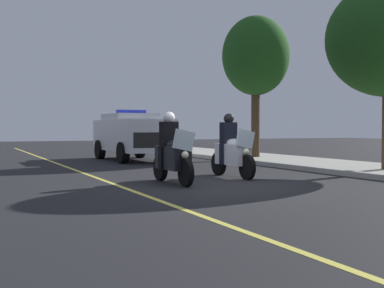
% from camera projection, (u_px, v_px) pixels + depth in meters
% --- Properties ---
extents(ground_plane, '(80.00, 80.00, 0.00)m').
position_uv_depth(ground_plane, '(224.00, 185.00, 11.80)').
color(ground_plane, black).
extents(curb_strip, '(48.00, 0.24, 0.15)m').
position_uv_depth(curb_strip, '(359.00, 175.00, 13.53)').
color(curb_strip, '#9E9B93').
rests_on(curb_strip, ground).
extents(lane_stripe_center, '(48.00, 0.12, 0.01)m').
position_uv_depth(lane_stripe_center, '(130.00, 190.00, 10.82)').
color(lane_stripe_center, '#E0D14C').
rests_on(lane_stripe_center, ground).
extents(police_motorcycle_lead_left, '(2.14, 0.57, 1.72)m').
position_uv_depth(police_motorcycle_lead_left, '(172.00, 154.00, 12.05)').
color(police_motorcycle_lead_left, black).
rests_on(police_motorcycle_lead_left, ground).
extents(police_motorcycle_lead_right, '(2.14, 0.57, 1.72)m').
position_uv_depth(police_motorcycle_lead_right, '(232.00, 151.00, 13.53)').
color(police_motorcycle_lead_right, black).
rests_on(police_motorcycle_lead_right, ground).
extents(police_suv, '(4.94, 2.15, 2.05)m').
position_uv_depth(police_suv, '(132.00, 134.00, 20.47)').
color(police_suv, silver).
rests_on(police_suv, ground).
extents(tree_far_back, '(2.83, 2.83, 5.91)m').
position_uv_depth(tree_far_back, '(256.00, 57.00, 21.14)').
color(tree_far_back, '#42301E').
rests_on(tree_far_back, sidewalk_strip).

